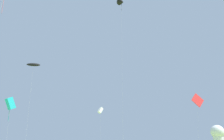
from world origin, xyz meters
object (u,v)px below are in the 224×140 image
object	(u,v)px
kite_red_diamond	(198,100)
kite_black_delta	(121,2)
kite_white_box	(100,110)
observatory_dome	(218,135)
kite_black_parafoil	(33,65)
kite_cyan_box	(10,103)

from	to	relation	value
kite_red_diamond	kite_black_delta	size ratio (longest dim) A/B	0.37
kite_white_box	kite_black_delta	xyz separation A→B (m)	(3.88, -17.86, 21.27)
kite_red_diamond	observatory_dome	size ratio (longest dim) A/B	1.12
kite_white_box	observatory_dome	distance (m)	76.42
kite_black_parafoil	observatory_dome	size ratio (longest dim) A/B	2.00
kite_red_diamond	kite_cyan_box	bearing A→B (deg)	165.25
kite_white_box	kite_red_diamond	distance (m)	25.34
kite_black_delta	observatory_dome	world-z (taller)	kite_black_delta
kite_red_diamond	observatory_dome	distance (m)	76.94
kite_black_parafoil	observatory_dome	distance (m)	94.18
kite_red_diamond	kite_cyan_box	xyz separation A→B (m)	(-40.64, 10.70, 0.66)
kite_white_box	observatory_dome	size ratio (longest dim) A/B	1.06
kite_cyan_box	observatory_dome	size ratio (longest dim) A/B	1.18
kite_black_delta	kite_cyan_box	distance (m)	34.78
kite_black_parafoil	kite_black_delta	bearing A→B (deg)	-30.58
kite_red_diamond	kite_white_box	bearing A→B (deg)	139.62
kite_black_delta	kite_white_box	bearing A→B (deg)	102.27
kite_black_parafoil	kite_cyan_box	bearing A→B (deg)	-176.92
kite_black_parafoil	kite_red_diamond	bearing A→B (deg)	-16.73
kite_black_delta	kite_cyan_box	world-z (taller)	kite_black_delta
kite_black_delta	kite_black_parafoil	xyz separation A→B (m)	(-20.92, 12.36, -10.84)
kite_white_box	kite_red_diamond	xyz separation A→B (m)	(19.31, -16.42, -0.04)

